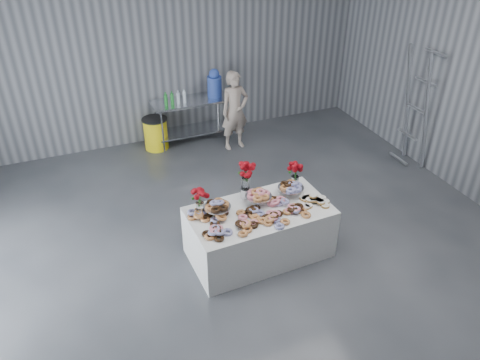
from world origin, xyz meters
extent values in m
plane|color=#33353A|center=(0.00, 0.00, 0.00)|extent=(9.00, 9.00, 0.00)
cube|color=gray|center=(0.00, 4.50, 2.00)|extent=(8.00, 0.04, 4.00)
cube|color=white|center=(0.19, 0.48, 0.38)|extent=(1.94, 1.08, 0.75)
cube|color=silver|center=(0.34, 4.10, 0.88)|extent=(1.50, 0.60, 0.04)
cube|color=silver|center=(0.34, 4.10, 0.25)|extent=(1.40, 0.55, 0.03)
cylinder|color=silver|center=(-0.31, 3.85, 0.43)|extent=(0.04, 0.04, 0.86)
cylinder|color=silver|center=(0.99, 3.85, 0.43)|extent=(0.04, 0.04, 0.86)
cylinder|color=silver|center=(-0.31, 4.35, 0.43)|extent=(0.04, 0.04, 0.86)
cylinder|color=silver|center=(0.99, 4.35, 0.43)|extent=(0.04, 0.04, 0.86)
cylinder|color=silver|center=(-0.37, 0.61, 0.81)|extent=(0.06, 0.06, 0.12)
cylinder|color=silver|center=(-0.37, 0.61, 0.88)|extent=(0.36, 0.36, 0.01)
cylinder|color=silver|center=(0.23, 0.63, 0.81)|extent=(0.06, 0.06, 0.12)
cylinder|color=silver|center=(0.23, 0.63, 0.88)|extent=(0.36, 0.36, 0.01)
cylinder|color=silver|center=(0.73, 0.65, 0.81)|extent=(0.06, 0.06, 0.12)
cylinder|color=silver|center=(0.73, 0.65, 0.88)|extent=(0.36, 0.36, 0.01)
cylinder|color=white|center=(-0.57, 0.70, 0.84)|extent=(0.11, 0.11, 0.18)
cylinder|color=#1E5919|center=(-0.57, 0.70, 0.97)|extent=(0.04, 0.04, 0.18)
cylinder|color=white|center=(0.88, 0.81, 0.84)|extent=(0.11, 0.11, 0.18)
cylinder|color=#1E5919|center=(0.88, 0.81, 0.97)|extent=(0.04, 0.04, 0.18)
cylinder|color=silver|center=(0.12, 0.83, 0.82)|extent=(0.14, 0.14, 0.15)
cylinder|color=white|center=(0.12, 0.83, 0.99)|extent=(0.11, 0.11, 0.18)
cylinder|color=#1E5919|center=(0.12, 0.83, 1.12)|extent=(0.04, 0.04, 0.18)
cylinder|color=#4066DC|center=(0.84, 4.10, 1.10)|extent=(0.28, 0.28, 0.40)
sphere|color=#4066DC|center=(0.84, 4.10, 1.36)|extent=(0.20, 0.20, 0.20)
imported|color=#CC8C93|center=(1.05, 3.57, 0.77)|extent=(0.60, 0.43, 1.54)
cylinder|color=yellow|center=(-0.40, 4.10, 0.30)|extent=(0.45, 0.45, 0.61)
cylinder|color=black|center=(-0.40, 4.10, 0.62)|extent=(0.49, 0.49, 0.02)
camera|label=1|loc=(-1.95, -4.09, 4.42)|focal=35.00mm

